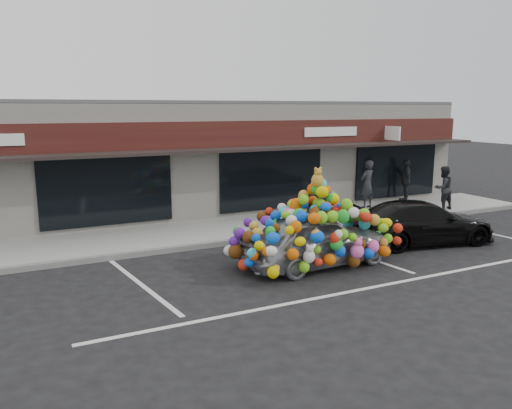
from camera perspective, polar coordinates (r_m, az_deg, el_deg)
name	(u,v)px	position (r m, az deg, el deg)	size (l,w,h in m)	color
ground	(267,268)	(12.94, 1.29, -7.30)	(90.00, 90.00, 0.00)	black
shop_building	(171,156)	(20.24, -9.74, 5.47)	(24.00, 7.20, 4.31)	white
sidewalk	(211,231)	(16.43, -5.12, -3.08)	(26.00, 3.00, 0.15)	gray
kerb	(229,242)	(15.08, -3.07, -4.34)	(26.00, 0.18, 0.16)	slate
parking_stripe_left	(141,285)	(12.08, -12.95, -8.93)	(0.12, 4.40, 0.01)	silver
parking_stripe_mid	(351,253)	(14.53, 10.83, -5.41)	(0.12, 4.40, 0.01)	silver
parking_stripe_right	(484,232)	(18.21, 24.61, -2.89)	(0.12, 4.40, 0.01)	silver
lane_line	(388,284)	(12.21, 14.87, -8.80)	(14.00, 0.12, 0.01)	silver
toy_car	(317,233)	(13.04, 6.95, -3.27)	(2.98, 4.46, 2.55)	gray
black_sedan	(422,222)	(15.92, 18.41, -1.94)	(4.49, 1.82, 1.30)	black
pedestrian_a	(367,184)	(20.08, 12.58, 2.26)	(0.69, 0.45, 1.90)	black
pedestrian_b	(443,188)	(20.70, 20.60, 1.79)	(0.82, 0.64, 1.70)	black
pedestrian_c	(406,180)	(21.91, 16.72, 2.65)	(0.44, 1.06, 1.80)	black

